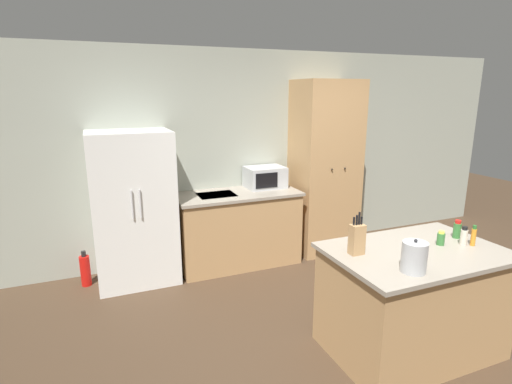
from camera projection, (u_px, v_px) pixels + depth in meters
ground_plane at (385, 337)px, 3.51m from camera, size 14.00×14.00×0.00m
wall_back at (275, 153)px, 5.28m from camera, size 7.20×0.06×2.60m
refrigerator at (134, 208)px, 4.38m from camera, size 0.87×0.68×1.69m
back_counter at (238, 228)px, 4.93m from camera, size 1.49×0.69×0.91m
pantry_cabinet at (325, 168)px, 5.23m from camera, size 0.79×0.64×2.24m
kitchen_island at (412, 300)px, 3.25m from camera, size 1.38×0.92×0.88m
microwave at (265, 177)px, 5.04m from camera, size 0.48×0.37×0.26m
knife_block at (357, 239)px, 3.03m from camera, size 0.11×0.08×0.33m
spice_bottle_tall_dark at (441, 238)px, 3.23m from camera, size 0.06×0.06×0.12m
spice_bottle_short_red at (464, 236)px, 3.23m from camera, size 0.05×0.05×0.15m
spice_bottle_amber_oil at (457, 230)px, 3.38m from camera, size 0.06×0.06×0.16m
spice_bottle_green_herb at (473, 236)px, 3.21m from camera, size 0.04×0.04×0.17m
kettle at (414, 257)px, 2.74m from camera, size 0.17×0.17×0.24m
fire_extinguisher at (85, 270)px, 4.40m from camera, size 0.11×0.11×0.40m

